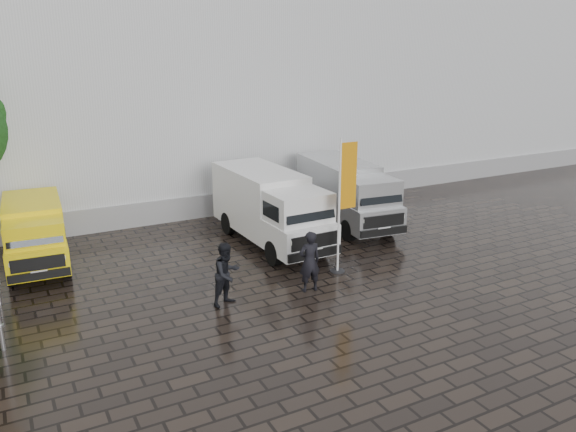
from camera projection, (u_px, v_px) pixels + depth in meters
name	position (u px, v px, depth m)	size (l,w,h in m)	color
ground	(327.00, 272.00, 18.78)	(120.00, 120.00, 0.00)	black
exhibition_hall	(210.00, 70.00, 31.48)	(44.00, 16.00, 12.00)	silver
hall_plinth	(274.00, 197.00, 26.26)	(44.00, 0.15, 1.00)	gray
van_yellow	(35.00, 235.00, 19.03)	(1.83, 4.75, 2.19)	yellow
van_white	(270.00, 209.00, 21.11)	(2.10, 6.31, 2.73)	white
van_silver	(346.00, 194.00, 23.48)	(2.01, 6.04, 2.62)	#B6B8BB
flagpole	(344.00, 199.00, 18.19)	(0.88, 0.50, 4.52)	black
wheelie_bin	(376.00, 187.00, 28.25)	(0.58, 0.58, 0.96)	black
person_front	(309.00, 262.00, 17.08)	(0.70, 0.46, 1.93)	black
person_tent	(227.00, 274.00, 16.20)	(0.92, 0.72, 1.89)	black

